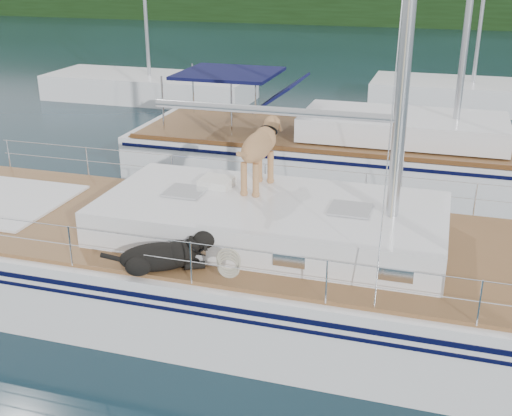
% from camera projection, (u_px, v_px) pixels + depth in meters
% --- Properties ---
extents(ground, '(120.00, 120.00, 0.00)m').
position_uv_depth(ground, '(223.00, 299.00, 10.56)').
color(ground, black).
rests_on(ground, ground).
extents(shore_bank, '(92.00, 1.00, 1.20)m').
position_uv_depth(shore_bank, '(416.00, 17.00, 51.45)').
color(shore_bank, '#595147').
rests_on(shore_bank, ground).
extents(main_sailboat, '(12.00, 3.96, 14.01)m').
position_uv_depth(main_sailboat, '(228.00, 263.00, 10.29)').
color(main_sailboat, white).
rests_on(main_sailboat, ground).
extents(neighbor_sailboat, '(11.00, 3.50, 13.30)m').
position_uv_depth(neighbor_sailboat, '(356.00, 156.00, 15.96)').
color(neighbor_sailboat, white).
rests_on(neighbor_sailboat, ground).
extents(bg_boat_west, '(8.00, 3.00, 11.65)m').
position_uv_depth(bg_boat_west, '(150.00, 88.00, 25.01)').
color(bg_boat_west, white).
rests_on(bg_boat_west, ground).
extents(bg_boat_center, '(7.20, 3.00, 11.65)m').
position_uv_depth(bg_boat_center, '(471.00, 96.00, 23.56)').
color(bg_boat_center, white).
rests_on(bg_boat_center, ground).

